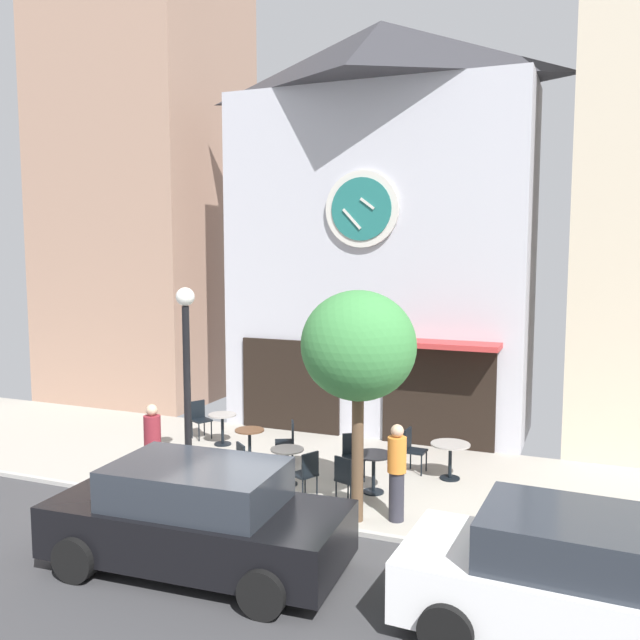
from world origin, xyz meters
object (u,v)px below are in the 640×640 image
pedestrian_orange (397,471)px  cafe_chair_corner (412,447)px  street_lamp (187,385)px  cafe_chair_outer (200,416)px  cafe_chair_under_awning (353,453)px  parked_car_black (197,518)px  cafe_table_near_curb (450,453)px  cafe_table_near_door (287,460)px  cafe_chair_near_lamp (307,471)px  pedestrian_maroon (153,446)px  cafe_table_rightmost (374,465)px  parked_car_white (587,583)px  cafe_chair_near_tree (347,476)px  cafe_table_center_right (222,424)px  cafe_chair_facing_wall (288,439)px  cafe_chair_curbside (246,462)px  street_tree (358,347)px  cafe_table_leftmost (250,441)px

pedestrian_orange → cafe_chair_corner: bearing=98.4°
street_lamp → cafe_chair_outer: size_ratio=4.28×
cafe_chair_under_awning → parked_car_black: bearing=-100.3°
cafe_table_near_curb → cafe_table_near_door: bearing=-152.3°
cafe_chair_near_lamp → pedestrian_maroon: pedestrian_maroon is taller
cafe_chair_outer → cafe_chair_under_awning: same height
cafe_table_rightmost → parked_car_white: bearing=-45.1°
cafe_chair_corner → cafe_chair_near_tree: bearing=-106.2°
cafe_table_rightmost → cafe_chair_under_awning: cafe_chair_under_awning is taller
cafe_chair_corner → cafe_chair_near_tree: 2.30m
cafe_table_near_door → cafe_chair_near_tree: (1.43, -0.56, 0.04)m
cafe_chair_outer → pedestrian_maroon: (1.09, -3.40, 0.33)m
cafe_chair_near_tree → cafe_table_center_right: bearing=148.5°
cafe_chair_facing_wall → cafe_chair_outer: bearing=161.6°
cafe_table_rightmost → cafe_chair_near_tree: 0.82m
cafe_chair_curbside → pedestrian_maroon: pedestrian_maroon is taller
cafe_table_near_door → pedestrian_orange: pedestrian_orange is taller
cafe_chair_facing_wall → parked_car_white: (6.02, -4.83, 0.23)m
cafe_table_rightmost → cafe_chair_corner: bearing=75.2°
cafe_chair_near_lamp → parked_car_black: size_ratio=0.21×
cafe_table_near_curb → cafe_chair_under_awning: (-1.82, -0.69, -0.01)m
cafe_table_center_right → cafe_chair_corner: 4.61m
cafe_chair_near_lamp → pedestrian_maroon: 2.99m
cafe_table_near_curb → cafe_chair_near_tree: 2.53m
cafe_chair_curbside → cafe_chair_near_tree: bearing=-1.3°
pedestrian_orange → parked_car_black: 3.51m
cafe_chair_corner → cafe_chair_under_awning: size_ratio=1.00×
street_tree → cafe_chair_under_awning: bearing=111.3°
cafe_table_center_right → parked_car_white: parked_car_white is taller
cafe_table_rightmost → cafe_chair_outer: 5.39m
cafe_table_near_curb → cafe_chair_curbside: bearing=-150.1°
cafe_chair_outer → cafe_chair_under_awning: 4.60m
cafe_table_near_door → parked_car_black: size_ratio=0.16×
cafe_chair_near_tree → cafe_chair_near_lamp: bearing=-179.4°
cafe_chair_curbside → pedestrian_orange: (3.09, -0.38, 0.33)m
parked_car_black → parked_car_white: bearing=0.5°
pedestrian_orange → pedestrian_maroon: bearing=-175.9°
cafe_table_rightmost → cafe_chair_corner: 1.48m
cafe_table_leftmost → cafe_chair_outer: cafe_chair_outer is taller
pedestrian_maroon → cafe_chair_under_awning: bearing=31.8°
cafe_chair_near_tree → parked_car_black: (-1.17, -3.07, 0.23)m
cafe_chair_near_tree → cafe_chair_outer: bearing=150.2°
cafe_table_rightmost → cafe_chair_near_lamp: (-1.03, -0.78, -0.01)m
cafe_table_center_right → cafe_table_near_curb: cafe_table_center_right is taller
cafe_table_near_curb → cafe_chair_corner: (-0.81, 0.14, -0.01)m
cafe_chair_near_tree → pedestrian_orange: pedestrian_orange is taller
cafe_table_rightmost → pedestrian_maroon: pedestrian_maroon is taller
cafe_chair_corner → cafe_chair_under_awning: same height
street_tree → cafe_table_near_curb: (1.05, 2.65, -2.43)m
cafe_chair_outer → parked_car_white: (8.81, -5.75, 0.23)m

